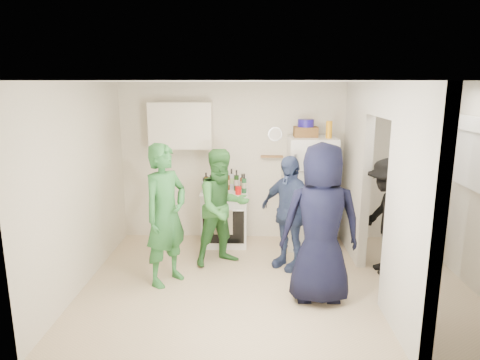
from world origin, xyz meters
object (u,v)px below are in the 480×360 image
at_px(stove, 225,217).
at_px(blue_bowl, 306,123).
at_px(person_denim, 288,212).
at_px(person_navy, 321,224).
at_px(person_green_center, 223,208).
at_px(person_nook, 386,217).
at_px(yellow_cup_stack_top, 329,130).
at_px(fridge, 310,192).
at_px(wicker_basket, 306,132).
at_px(person_green_left, 166,215).

height_order(stove, blue_bowl, blue_bowl).
distance_m(person_denim, person_navy, 0.97).
distance_m(stove, person_denim, 1.30).
relative_size(person_green_center, person_nook, 1.05).
height_order(stove, person_green_center, person_green_center).
xyz_separation_m(yellow_cup_stack_top, person_nook, (0.64, -0.86, -1.05)).
distance_m(fridge, person_nook, 1.29).
bearing_deg(person_denim, stove, 179.54).
relative_size(wicker_basket, person_green_left, 0.20).
bearing_deg(person_green_center, wicker_basket, 3.44).
height_order(person_denim, person_navy, person_navy).
height_order(stove, wicker_basket, wicker_basket).
distance_m(blue_bowl, yellow_cup_stack_top, 0.36).
bearing_deg(person_nook, blue_bowl, -140.87).
distance_m(person_green_center, person_nook, 2.17).
xyz_separation_m(wicker_basket, person_nook, (0.96, -1.01, -1.00)).
distance_m(person_navy, person_nook, 1.26).
xyz_separation_m(blue_bowl, person_green_left, (-1.86, -1.38, -1.01)).
distance_m(person_denim, person_nook, 1.27).
relative_size(blue_bowl, yellow_cup_stack_top, 0.96).
height_order(person_green_left, person_denim, person_green_left).
bearing_deg(yellow_cup_stack_top, blue_bowl, 154.89).
bearing_deg(person_green_center, blue_bowl, 3.44).
relative_size(person_green_left, person_nook, 1.16).
bearing_deg(stove, person_denim, -42.92).
bearing_deg(person_green_left, person_nook, -47.35).
bearing_deg(person_green_left, blue_bowl, -18.26).
distance_m(blue_bowl, person_navy, 2.03).
bearing_deg(person_nook, wicker_basket, -140.87).
height_order(yellow_cup_stack_top, person_navy, yellow_cup_stack_top).
bearing_deg(wicker_basket, person_green_left, -143.47).
distance_m(person_green_center, person_denim, 0.90).
distance_m(stove, yellow_cup_stack_top, 2.08).
bearing_deg(person_green_center, person_nook, -35.67).
distance_m(yellow_cup_stack_top, person_green_center, 1.93).
height_order(wicker_basket, person_nook, wicker_basket).
height_order(person_green_center, person_denim, person_green_center).
height_order(fridge, person_nook, fridge).
distance_m(fridge, person_green_left, 2.37).
relative_size(yellow_cup_stack_top, person_green_center, 0.15).
bearing_deg(wicker_basket, person_green_center, -147.12).
relative_size(person_denim, person_navy, 0.84).
distance_m(fridge, blue_bowl, 1.06).
height_order(stove, person_denim, person_denim).
height_order(wicker_basket, person_denim, wicker_basket).
bearing_deg(person_navy, stove, -56.86).
relative_size(stove, person_green_center, 0.53).
height_order(wicker_basket, person_green_left, wicker_basket).
xyz_separation_m(wicker_basket, blue_bowl, (0.00, 0.00, 0.13)).
distance_m(stove, person_nook, 2.42).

